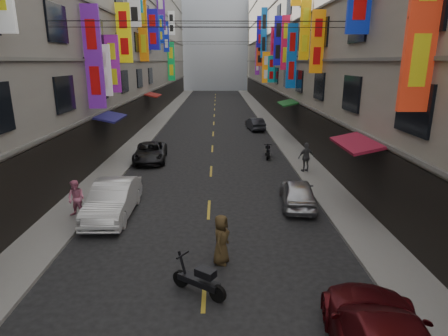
{
  "coord_description": "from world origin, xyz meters",
  "views": [
    {
      "loc": [
        0.4,
        2.58,
        6.31
      ],
      "look_at": [
        0.56,
        11.75,
        3.69
      ],
      "focal_mm": 30.0,
      "sensor_mm": 36.0,
      "label": 1
    }
  ],
  "objects_px": {
    "car_right_far": "(255,124)",
    "pedestrian_crossing": "(221,239)",
    "car_right_mid": "(298,193)",
    "pedestrian_rfar": "(306,157)",
    "scooter_crossing": "(199,280)",
    "car_left_far": "(150,152)",
    "car_left_mid": "(113,199)",
    "scooter_far_right": "(268,151)",
    "pedestrian_lfar": "(76,199)"
  },
  "relations": [
    {
      "from": "scooter_crossing",
      "to": "car_left_far",
      "type": "height_order",
      "value": "car_left_far"
    },
    {
      "from": "car_right_mid",
      "to": "pedestrian_lfar",
      "type": "bearing_deg",
      "value": 14.41
    },
    {
      "from": "pedestrian_lfar",
      "to": "pedestrian_rfar",
      "type": "height_order",
      "value": "pedestrian_rfar"
    },
    {
      "from": "car_left_far",
      "to": "pedestrian_lfar",
      "type": "height_order",
      "value": "pedestrian_lfar"
    },
    {
      "from": "car_right_mid",
      "to": "car_left_far",
      "type": "bearing_deg",
      "value": -39.0
    },
    {
      "from": "car_left_mid",
      "to": "car_right_mid",
      "type": "height_order",
      "value": "car_left_mid"
    },
    {
      "from": "scooter_crossing",
      "to": "scooter_far_right",
      "type": "height_order",
      "value": "same"
    },
    {
      "from": "scooter_crossing",
      "to": "pedestrian_rfar",
      "type": "height_order",
      "value": "pedestrian_rfar"
    },
    {
      "from": "scooter_far_right",
      "to": "car_right_mid",
      "type": "height_order",
      "value": "car_right_mid"
    },
    {
      "from": "scooter_crossing",
      "to": "pedestrian_crossing",
      "type": "xyz_separation_m",
      "value": [
        0.63,
        1.7,
        0.39
      ]
    },
    {
      "from": "car_left_mid",
      "to": "car_right_mid",
      "type": "relative_size",
      "value": 1.22
    },
    {
      "from": "scooter_far_right",
      "to": "car_right_mid",
      "type": "relative_size",
      "value": 0.49
    },
    {
      "from": "scooter_crossing",
      "to": "scooter_far_right",
      "type": "relative_size",
      "value": 0.86
    },
    {
      "from": "scooter_far_right",
      "to": "car_left_far",
      "type": "relative_size",
      "value": 0.42
    },
    {
      "from": "car_left_mid",
      "to": "pedestrian_crossing",
      "type": "height_order",
      "value": "pedestrian_crossing"
    },
    {
      "from": "car_right_far",
      "to": "scooter_crossing",
      "type": "bearing_deg",
      "value": 73.15
    },
    {
      "from": "scooter_far_right",
      "to": "car_left_mid",
      "type": "relative_size",
      "value": 0.4
    },
    {
      "from": "scooter_far_right",
      "to": "pedestrian_lfar",
      "type": "height_order",
      "value": "pedestrian_lfar"
    },
    {
      "from": "car_left_far",
      "to": "car_right_far",
      "type": "distance_m",
      "value": 14.01
    },
    {
      "from": "car_right_mid",
      "to": "pedestrian_rfar",
      "type": "relative_size",
      "value": 2.15
    },
    {
      "from": "scooter_crossing",
      "to": "pedestrian_lfar",
      "type": "relative_size",
      "value": 0.99
    },
    {
      "from": "car_left_mid",
      "to": "pedestrian_rfar",
      "type": "bearing_deg",
      "value": 32.55
    },
    {
      "from": "scooter_crossing",
      "to": "pedestrian_crossing",
      "type": "distance_m",
      "value": 1.86
    },
    {
      "from": "scooter_crossing",
      "to": "car_left_far",
      "type": "xyz_separation_m",
      "value": [
        -3.88,
        14.71,
        0.16
      ]
    },
    {
      "from": "car_right_far",
      "to": "scooter_far_right",
      "type": "bearing_deg",
      "value": 81.01
    },
    {
      "from": "car_right_far",
      "to": "pedestrian_rfar",
      "type": "distance_m",
      "value": 14.56
    },
    {
      "from": "scooter_crossing",
      "to": "car_right_mid",
      "type": "xyz_separation_m",
      "value": [
        4.12,
        6.66,
        0.19
      ]
    },
    {
      "from": "car_left_mid",
      "to": "pedestrian_crossing",
      "type": "relative_size",
      "value": 2.71
    },
    {
      "from": "scooter_crossing",
      "to": "car_left_far",
      "type": "distance_m",
      "value": 15.22
    },
    {
      "from": "scooter_far_right",
      "to": "pedestrian_crossing",
      "type": "xyz_separation_m",
      "value": [
        -3.29,
        -13.73,
        0.39
      ]
    },
    {
      "from": "car_right_far",
      "to": "pedestrian_rfar",
      "type": "xyz_separation_m",
      "value": [
        1.53,
        -14.47,
        0.39
      ]
    },
    {
      "from": "pedestrian_rfar",
      "to": "car_right_mid",
      "type": "bearing_deg",
      "value": 55.31
    },
    {
      "from": "pedestrian_rfar",
      "to": "pedestrian_crossing",
      "type": "height_order",
      "value": "pedestrian_rfar"
    },
    {
      "from": "scooter_crossing",
      "to": "pedestrian_rfar",
      "type": "xyz_separation_m",
      "value": [
        5.66,
        11.74,
        0.54
      ]
    },
    {
      "from": "car_left_far",
      "to": "pedestrian_lfar",
      "type": "relative_size",
      "value": 2.76
    },
    {
      "from": "car_left_mid",
      "to": "car_right_mid",
      "type": "bearing_deg",
      "value": 7.26
    },
    {
      "from": "scooter_far_right",
      "to": "pedestrian_rfar",
      "type": "height_order",
      "value": "pedestrian_rfar"
    },
    {
      "from": "car_right_mid",
      "to": "pedestrian_rfar",
      "type": "bearing_deg",
      "value": -100.59
    },
    {
      "from": "car_right_mid",
      "to": "pedestrian_crossing",
      "type": "distance_m",
      "value": 6.07
    },
    {
      "from": "car_right_far",
      "to": "pedestrian_crossing",
      "type": "relative_size",
      "value": 2.13
    },
    {
      "from": "car_right_mid",
      "to": "pedestrian_rfar",
      "type": "xyz_separation_m",
      "value": [
        1.53,
        5.08,
        0.35
      ]
    },
    {
      "from": "car_right_far",
      "to": "pedestrian_crossing",
      "type": "bearing_deg",
      "value": 73.97
    },
    {
      "from": "car_left_mid",
      "to": "pedestrian_lfar",
      "type": "relative_size",
      "value": 2.89
    },
    {
      "from": "car_left_far",
      "to": "pedestrian_crossing",
      "type": "bearing_deg",
      "value": -75.55
    },
    {
      "from": "scooter_far_right",
      "to": "pedestrian_crossing",
      "type": "relative_size",
      "value": 1.08
    },
    {
      "from": "car_right_far",
      "to": "pedestrian_rfar",
      "type": "height_order",
      "value": "pedestrian_rfar"
    },
    {
      "from": "scooter_crossing",
      "to": "pedestrian_rfar",
      "type": "relative_size",
      "value": 0.9
    },
    {
      "from": "scooter_crossing",
      "to": "pedestrian_rfar",
      "type": "bearing_deg",
      "value": 8.98
    },
    {
      "from": "scooter_far_right",
      "to": "scooter_crossing",
      "type": "bearing_deg",
      "value": 84.2
    },
    {
      "from": "pedestrian_crossing",
      "to": "scooter_crossing",
      "type": "bearing_deg",
      "value": 177.87
    }
  ]
}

